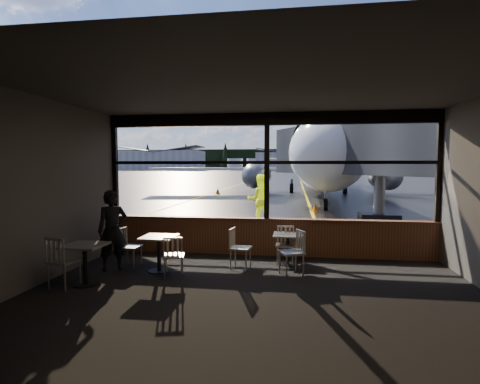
% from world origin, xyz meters
% --- Properties ---
extents(ground_plane, '(520.00, 520.00, 0.00)m').
position_xyz_m(ground_plane, '(0.00, 120.00, 0.00)').
color(ground_plane, black).
rests_on(ground_plane, ground).
extents(carpet_floor, '(8.00, 6.00, 0.01)m').
position_xyz_m(carpet_floor, '(0.00, -3.00, 0.01)').
color(carpet_floor, black).
rests_on(carpet_floor, ground).
extents(ceiling, '(8.00, 6.00, 0.04)m').
position_xyz_m(ceiling, '(0.00, -3.00, 3.50)').
color(ceiling, '#38332D').
rests_on(ceiling, ground).
extents(wall_left, '(0.04, 6.00, 3.50)m').
position_xyz_m(wall_left, '(-4.00, -3.00, 1.75)').
color(wall_left, '#4E473F').
rests_on(wall_left, ground).
extents(wall_back, '(8.00, 0.04, 3.50)m').
position_xyz_m(wall_back, '(0.00, -6.00, 1.75)').
color(wall_back, '#4E473F').
rests_on(wall_back, ground).
extents(window_sill, '(8.00, 0.28, 0.90)m').
position_xyz_m(window_sill, '(0.00, 0.00, 0.45)').
color(window_sill, '#562D1A').
rests_on(window_sill, ground).
extents(window_header, '(8.00, 0.18, 0.30)m').
position_xyz_m(window_header, '(0.00, 0.00, 3.35)').
color(window_header, black).
rests_on(window_header, ground).
extents(mullion_left, '(0.12, 0.12, 2.60)m').
position_xyz_m(mullion_left, '(-3.95, 0.00, 2.20)').
color(mullion_left, black).
rests_on(mullion_left, ground).
extents(mullion_centre, '(0.12, 0.12, 2.60)m').
position_xyz_m(mullion_centre, '(0.00, 0.00, 2.20)').
color(mullion_centre, black).
rests_on(mullion_centre, ground).
extents(mullion_right, '(0.12, 0.12, 2.60)m').
position_xyz_m(mullion_right, '(3.95, 0.00, 2.20)').
color(mullion_right, black).
rests_on(mullion_right, ground).
extents(window_transom, '(8.00, 0.10, 0.08)m').
position_xyz_m(window_transom, '(0.00, 0.00, 2.30)').
color(window_transom, black).
rests_on(window_transom, ground).
extents(airliner, '(29.06, 34.53, 10.31)m').
position_xyz_m(airliner, '(2.54, 21.28, 5.15)').
color(airliner, white).
rests_on(airliner, ground_plane).
extents(jet_bridge, '(8.99, 10.98, 4.79)m').
position_xyz_m(jet_bridge, '(3.60, 5.50, 2.40)').
color(jet_bridge, '#2A2A2D').
rests_on(jet_bridge, ground_plane).
extents(cafe_table_near, '(0.63, 0.63, 0.70)m').
position_xyz_m(cafe_table_near, '(0.53, -0.82, 0.35)').
color(cafe_table_near, gray).
rests_on(cafe_table_near, carpet_floor).
extents(cafe_table_mid, '(0.68, 0.68, 0.75)m').
position_xyz_m(cafe_table_mid, '(-2.12, -1.77, 0.38)').
color(cafe_table_mid, '#A9A29B').
rests_on(cafe_table_mid, carpet_floor).
extents(cafe_table_left, '(0.70, 0.70, 0.77)m').
position_xyz_m(cafe_table_left, '(-3.16, -2.82, 0.38)').
color(cafe_table_left, gray).
rests_on(cafe_table_left, carpet_floor).
extents(chair_near_e, '(0.67, 0.67, 0.93)m').
position_xyz_m(chair_near_e, '(0.63, -1.65, 0.46)').
color(chair_near_e, '#B4AFA2').
rests_on(chair_near_e, carpet_floor).
extents(chair_near_w, '(0.54, 0.54, 0.88)m').
position_xyz_m(chair_near_w, '(-0.46, -1.30, 0.44)').
color(chair_near_w, '#BAB4A8').
rests_on(chair_near_w, carpet_floor).
extents(chair_near_n, '(0.47, 0.47, 0.87)m').
position_xyz_m(chair_near_n, '(0.48, -0.82, 0.43)').
color(chair_near_n, '#AEA99D').
rests_on(chair_near_n, carpet_floor).
extents(chair_mid_s, '(0.56, 0.56, 0.85)m').
position_xyz_m(chair_mid_s, '(-1.69, -2.10, 0.42)').
color(chair_mid_s, '#B8B2A6').
rests_on(chair_mid_s, carpet_floor).
extents(chair_mid_w, '(0.51, 0.51, 0.87)m').
position_xyz_m(chair_mid_w, '(-2.87, -1.51, 0.43)').
color(chair_mid_w, '#B0AB9F').
rests_on(chair_mid_w, carpet_floor).
extents(chair_left_s, '(0.61, 0.61, 0.96)m').
position_xyz_m(chair_left_s, '(-3.45, -3.01, 0.48)').
color(chair_left_s, '#ACA79B').
rests_on(chair_left_s, carpet_floor).
extents(passenger, '(0.74, 0.70, 1.70)m').
position_xyz_m(passenger, '(-3.13, -1.79, 0.85)').
color(passenger, black).
rests_on(passenger, carpet_floor).
extents(ground_crew, '(1.08, 0.93, 1.90)m').
position_xyz_m(ground_crew, '(-0.60, 4.62, 0.95)').
color(ground_crew, '#BFF219').
rests_on(ground_crew, ground_plane).
extents(cone_nose, '(0.33, 0.33, 0.45)m').
position_xyz_m(cone_nose, '(1.65, 9.00, 0.23)').
color(cone_nose, '#E93E07').
rests_on(cone_nose, ground_plane).
extents(cone_wing, '(0.36, 0.36, 0.49)m').
position_xyz_m(cone_wing, '(-5.39, 19.89, 0.25)').
color(cone_wing, '#DA3E06').
rests_on(cone_wing, ground_plane).
extents(hangar_left, '(45.00, 18.00, 11.00)m').
position_xyz_m(hangar_left, '(-70.00, 180.00, 5.50)').
color(hangar_left, silver).
rests_on(hangar_left, ground_plane).
extents(hangar_mid, '(38.00, 15.00, 10.00)m').
position_xyz_m(hangar_mid, '(0.00, 185.00, 5.00)').
color(hangar_mid, silver).
rests_on(hangar_mid, ground_plane).
extents(hangar_right, '(50.00, 20.00, 12.00)m').
position_xyz_m(hangar_right, '(60.00, 178.00, 6.00)').
color(hangar_right, silver).
rests_on(hangar_right, ground_plane).
extents(fuel_tank_a, '(8.00, 8.00, 6.00)m').
position_xyz_m(fuel_tank_a, '(-30.00, 182.00, 3.00)').
color(fuel_tank_a, silver).
rests_on(fuel_tank_a, ground_plane).
extents(fuel_tank_b, '(8.00, 8.00, 6.00)m').
position_xyz_m(fuel_tank_b, '(-20.00, 182.00, 3.00)').
color(fuel_tank_b, silver).
rests_on(fuel_tank_b, ground_plane).
extents(fuel_tank_c, '(8.00, 8.00, 6.00)m').
position_xyz_m(fuel_tank_c, '(-10.00, 182.00, 3.00)').
color(fuel_tank_c, silver).
rests_on(fuel_tank_c, ground_plane).
extents(treeline, '(360.00, 3.00, 12.00)m').
position_xyz_m(treeline, '(0.00, 210.00, 6.00)').
color(treeline, black).
rests_on(treeline, ground_plane).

